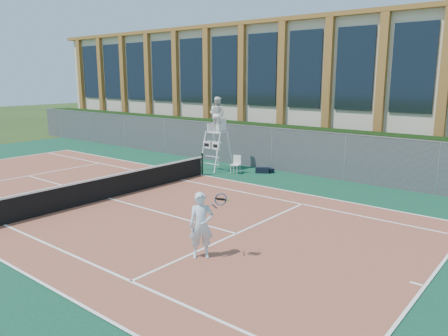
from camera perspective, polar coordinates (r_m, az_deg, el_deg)
The scene contains 12 objects.
ground at distance 18.03m, azimuth -14.82°, elevation -3.93°, with size 120.00×120.00×0.00m, color #233814.
apron at distance 18.61m, azimuth -12.35°, elevation -3.30°, with size 36.00×20.00×0.01m, color #0D392C.
tennis_court at distance 18.02m, azimuth -14.82°, elevation -3.87°, with size 23.77×10.97×0.02m, color brown.
tennis_net at distance 17.89m, azimuth -14.91°, elevation -2.28°, with size 0.10×11.30×1.10m.
fence at distance 23.92m, azimuth 2.23°, elevation 2.97°, with size 40.00×0.06×2.20m, color #595E60, non-canonical shape.
hedge at distance 24.88m, azimuth 3.88°, elevation 3.29°, with size 40.00×1.40×2.20m, color black.
building at distance 31.46m, azimuth 12.46°, elevation 10.39°, with size 45.00×10.60×8.22m.
umpire_chair at distance 22.49m, azimuth -0.90°, elevation 6.78°, with size 1.07×1.65×3.83m.
plastic_chair at distance 21.93m, azimuth 1.61°, elevation 0.70°, with size 0.49×0.49×0.91m.
sports_bag_near at distance 22.12m, azimuth 5.02°, elevation -0.28°, with size 0.69×0.27×0.29m, color black.
sports_bag_far at distance 22.32m, azimuth 5.91°, elevation -0.26°, with size 0.58×0.25×0.23m, color black.
tennis_player at distance 11.64m, azimuth -2.98°, elevation -7.46°, with size 1.04×0.83×1.79m.
Camera 1 is at (14.11, -10.16, 4.76)m, focal length 35.00 mm.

